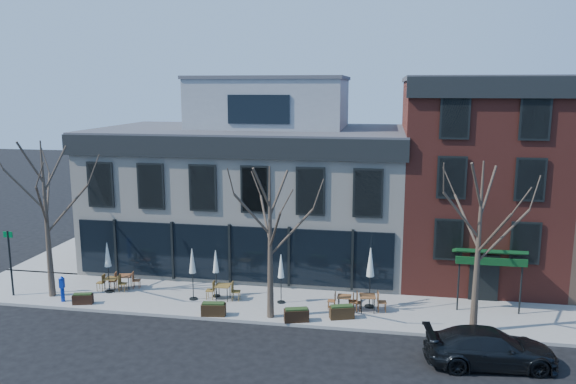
% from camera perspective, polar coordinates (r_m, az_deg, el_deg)
% --- Properties ---
extents(ground, '(120.00, 120.00, 0.00)m').
position_cam_1_polar(ground, '(30.85, -5.82, -9.56)').
color(ground, black).
rests_on(ground, ground).
extents(sidewalk_front, '(33.50, 4.70, 0.15)m').
position_cam_1_polar(sidewalk_front, '(28.17, -0.54, -11.35)').
color(sidewalk_front, gray).
rests_on(sidewalk_front, ground).
extents(sidewalk_side, '(4.50, 12.00, 0.15)m').
position_cam_1_polar(sidewalk_side, '(40.34, -19.06, -5.13)').
color(sidewalk_side, gray).
rests_on(sidewalk_side, ground).
extents(corner_building, '(18.39, 10.39, 11.10)m').
position_cam_1_polar(corner_building, '(34.36, -3.56, 0.72)').
color(corner_building, beige).
rests_on(corner_building, ground).
extents(red_brick_building, '(8.20, 11.78, 11.18)m').
position_cam_1_polar(red_brick_building, '(33.56, 18.39, 1.54)').
color(red_brick_building, maroon).
rests_on(red_brick_building, ground).
extents(tree_corner, '(3.93, 3.98, 7.92)m').
position_cam_1_polar(tree_corner, '(30.34, -23.33, -2.38)').
color(tree_corner, '#382B21').
rests_on(tree_corner, sidewalk_front).
extents(tree_mid, '(3.50, 3.55, 7.04)m').
position_cam_1_polar(tree_mid, '(25.38, -1.81, -4.97)').
color(tree_mid, '#382B21').
rests_on(tree_mid, sidewalk_front).
extents(tree_right, '(3.72, 3.77, 7.48)m').
position_cam_1_polar(tree_right, '(25.14, 18.80, -5.16)').
color(tree_right, '#382B21').
rests_on(tree_right, sidewalk_front).
extents(sign_pole, '(0.50, 0.10, 3.40)m').
position_cam_1_polar(sign_pole, '(31.76, -26.39, -6.12)').
color(sign_pole, black).
rests_on(sign_pole, sidewalk_front).
extents(parked_sedan, '(5.18, 2.57, 1.45)m').
position_cam_1_polar(parked_sedan, '(23.73, 19.84, -14.66)').
color(parked_sedan, black).
rests_on(parked_sedan, ground).
extents(call_box, '(0.26, 0.26, 1.31)m').
position_cam_1_polar(call_box, '(30.25, -21.96, -9.03)').
color(call_box, '#0C2A9C').
rests_on(call_box, sidewalk_front).
extents(cafe_set_0, '(1.63, 0.67, 0.86)m').
position_cam_1_polar(cafe_set_0, '(30.96, -17.48, -8.78)').
color(cafe_set_0, brown).
rests_on(cafe_set_0, sidewalk_front).
extents(cafe_set_1, '(1.71, 0.80, 0.88)m').
position_cam_1_polar(cafe_set_1, '(31.11, -16.27, -8.60)').
color(cafe_set_1, brown).
rests_on(cafe_set_1, sidewalk_front).
extents(cafe_set_2, '(1.78, 0.73, 0.93)m').
position_cam_1_polar(cafe_set_2, '(28.58, -6.62, -9.91)').
color(cafe_set_2, brown).
rests_on(cafe_set_2, sidewalk_front).
extents(cafe_set_4, '(1.60, 0.65, 0.85)m').
position_cam_1_polar(cafe_set_4, '(27.30, 5.73, -10.98)').
color(cafe_set_4, brown).
rests_on(cafe_set_4, sidewalk_front).
extents(cafe_set_5, '(1.86, 0.82, 0.96)m').
position_cam_1_polar(cafe_set_5, '(27.26, 8.07, -10.94)').
color(cafe_set_5, brown).
rests_on(cafe_set_5, sidewalk_front).
extents(umbrella_0, '(0.42, 0.42, 2.64)m').
position_cam_1_polar(umbrella_0, '(30.39, -17.86, -6.35)').
color(umbrella_0, black).
rests_on(umbrella_0, sidewalk_front).
extents(umbrella_1, '(0.42, 0.42, 2.64)m').
position_cam_1_polar(umbrella_1, '(28.37, -9.70, -7.19)').
color(umbrella_1, black).
rests_on(umbrella_1, sidewalk_front).
extents(umbrella_2, '(0.39, 0.39, 2.42)m').
position_cam_1_polar(umbrella_2, '(28.64, -7.35, -7.27)').
color(umbrella_2, black).
rests_on(umbrella_2, sidewalk_front).
extents(umbrella_3, '(0.39, 0.39, 2.47)m').
position_cam_1_polar(umbrella_3, '(27.59, -0.71, -7.81)').
color(umbrella_3, black).
rests_on(umbrella_3, sidewalk_front).
extents(umbrella_4, '(0.47, 0.47, 2.96)m').
position_cam_1_polar(umbrella_4, '(27.24, 8.36, -7.40)').
color(umbrella_4, black).
rests_on(umbrella_4, sidewalk_front).
extents(planter_0, '(1.02, 0.61, 0.53)m').
position_cam_1_polar(planter_0, '(29.71, -20.12, -10.14)').
color(planter_0, black).
rests_on(planter_0, sidewalk_front).
extents(planter_1, '(1.17, 0.60, 0.63)m').
position_cam_1_polar(planter_1, '(26.84, -7.57, -11.70)').
color(planter_1, '#322110').
rests_on(planter_1, sidewalk_front).
extents(planter_2, '(1.20, 0.74, 0.63)m').
position_cam_1_polar(planter_2, '(25.99, 0.86, -12.37)').
color(planter_2, black).
rests_on(planter_2, sidewalk_front).
extents(planter_3, '(1.19, 0.76, 0.62)m').
position_cam_1_polar(planter_3, '(26.42, 5.49, -12.03)').
color(planter_3, '#302010').
rests_on(planter_3, sidewalk_front).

